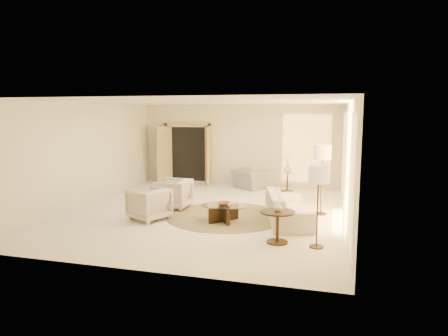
% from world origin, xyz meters
% --- Properties ---
extents(room, '(7.04, 8.04, 2.83)m').
position_xyz_m(room, '(0.00, 0.00, 1.40)').
color(room, white).
rests_on(room, ground).
extents(windows_right, '(0.10, 6.40, 2.40)m').
position_xyz_m(windows_right, '(3.45, 0.10, 1.35)').
color(windows_right, '#FFC566').
rests_on(windows_right, room).
extents(window_back_corner, '(1.70, 0.10, 2.40)m').
position_xyz_m(window_back_corner, '(2.30, 3.95, 1.35)').
color(window_back_corner, '#FFC566').
rests_on(window_back_corner, room).
extents(curtains_right, '(0.06, 5.20, 2.60)m').
position_xyz_m(curtains_right, '(3.40, 1.00, 1.30)').
color(curtains_right, '#C6AB8D').
rests_on(curtains_right, room).
extents(french_doors, '(1.95, 0.66, 2.16)m').
position_xyz_m(french_doors, '(-1.90, 3.82, 1.07)').
color(french_doors, tan).
rests_on(french_doors, room).
extents(area_rug, '(3.32, 3.32, 0.01)m').
position_xyz_m(area_rug, '(0.65, -0.32, 0.01)').
color(area_rug, '#483A21').
rests_on(area_rug, room).
extents(sofa, '(1.41, 2.45, 0.67)m').
position_xyz_m(sofa, '(2.17, -0.35, 0.34)').
color(sofa, beige).
rests_on(sofa, room).
extents(armchair_left, '(0.80, 0.85, 0.86)m').
position_xyz_m(armchair_left, '(-0.94, 0.13, 0.43)').
color(armchair_left, beige).
rests_on(armchair_left, room).
extents(armchair_right, '(1.03, 1.06, 0.84)m').
position_xyz_m(armchair_right, '(-1.06, -1.09, 0.42)').
color(armchair_right, beige).
rests_on(armchair_right, room).
extents(accent_chair, '(1.17, 1.07, 0.85)m').
position_xyz_m(accent_chair, '(0.47, 3.40, 0.43)').
color(accent_chair, gray).
rests_on(accent_chair, room).
extents(coffee_table, '(1.17, 1.17, 0.40)m').
position_xyz_m(coffee_table, '(0.72, -0.82, 0.25)').
color(coffee_table, black).
rests_on(coffee_table, room).
extents(end_table, '(0.68, 0.68, 0.64)m').
position_xyz_m(end_table, '(2.14, -2.02, 0.44)').
color(end_table, black).
rests_on(end_table, room).
extents(side_table, '(0.53, 0.53, 0.62)m').
position_xyz_m(side_table, '(1.77, 3.18, 0.38)').
color(side_table, '#2D221A').
rests_on(side_table, room).
extents(floor_lamp_near, '(0.43, 0.43, 1.76)m').
position_xyz_m(floor_lamp_near, '(2.90, 0.48, 1.50)').
color(floor_lamp_near, '#2D221A').
rests_on(floor_lamp_near, room).
extents(floor_lamp_far, '(0.38, 0.38, 1.58)m').
position_xyz_m(floor_lamp_far, '(2.90, -2.09, 1.34)').
color(floor_lamp_far, '#2D221A').
rests_on(floor_lamp_far, room).
extents(bowl, '(0.34, 0.34, 0.08)m').
position_xyz_m(bowl, '(0.72, -0.82, 0.43)').
color(bowl, brown).
rests_on(bowl, coffee_table).
extents(end_vase, '(0.19, 0.19, 0.17)m').
position_xyz_m(end_vase, '(2.14, -2.02, 0.72)').
color(end_vase, silver).
rests_on(end_vase, end_table).
extents(side_vase, '(0.33, 0.33, 0.27)m').
position_xyz_m(side_vase, '(1.77, 3.18, 0.75)').
color(side_vase, silver).
rests_on(side_vase, side_table).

